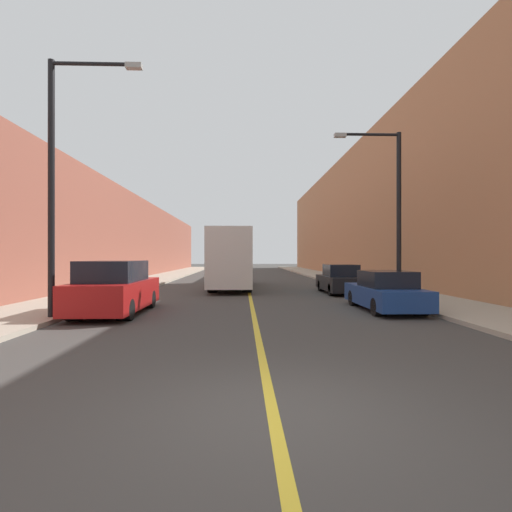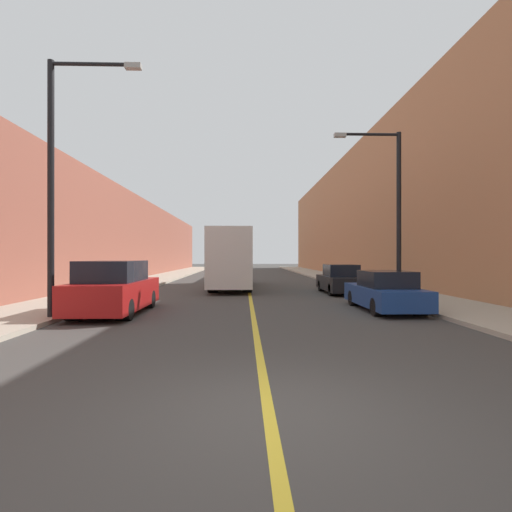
{
  "view_description": "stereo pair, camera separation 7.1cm",
  "coord_description": "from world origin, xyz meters",
  "px_view_note": "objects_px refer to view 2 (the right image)",
  "views": [
    {
      "loc": [
        -0.39,
        -5.04,
        2.01
      ],
      "look_at": [
        0.28,
        14.52,
        2.03
      ],
      "focal_mm": 28.0,
      "sensor_mm": 36.0,
      "label": 1
    },
    {
      "loc": [
        -0.32,
        -5.04,
        2.01
      ],
      "look_at": [
        0.28,
        14.52,
        2.03
      ],
      "focal_mm": 28.0,
      "sensor_mm": 36.0,
      "label": 2
    }
  ],
  "objects_px": {
    "parked_suv_left": "(114,289)",
    "car_right_mid": "(340,280)",
    "bus": "(232,258)",
    "street_lamp_left": "(59,170)",
    "street_lamp_right": "(392,203)",
    "car_right_near": "(385,292)"
  },
  "relations": [
    {
      "from": "parked_suv_left",
      "to": "car_right_mid",
      "type": "relative_size",
      "value": 1.11
    },
    {
      "from": "bus",
      "to": "street_lamp_left",
      "type": "distance_m",
      "value": 14.08
    },
    {
      "from": "parked_suv_left",
      "to": "street_lamp_right",
      "type": "bearing_deg",
      "value": 14.16
    },
    {
      "from": "parked_suv_left",
      "to": "car_right_near",
      "type": "height_order",
      "value": "parked_suv_left"
    },
    {
      "from": "parked_suv_left",
      "to": "street_lamp_right",
      "type": "relative_size",
      "value": 0.69
    },
    {
      "from": "car_right_near",
      "to": "car_right_mid",
      "type": "height_order",
      "value": "car_right_mid"
    },
    {
      "from": "bus",
      "to": "street_lamp_left",
      "type": "bearing_deg",
      "value": -111.09
    },
    {
      "from": "street_lamp_left",
      "to": "car_right_near",
      "type": "bearing_deg",
      "value": 10.8
    },
    {
      "from": "parked_suv_left",
      "to": "street_lamp_left",
      "type": "bearing_deg",
      "value": -128.5
    },
    {
      "from": "car_right_near",
      "to": "street_lamp_left",
      "type": "xyz_separation_m",
      "value": [
        -10.96,
        -2.09,
        4.02
      ]
    },
    {
      "from": "car_right_mid",
      "to": "street_lamp_right",
      "type": "height_order",
      "value": "street_lamp_right"
    },
    {
      "from": "bus",
      "to": "car_right_near",
      "type": "height_order",
      "value": "bus"
    },
    {
      "from": "street_lamp_right",
      "to": "car_right_mid",
      "type": "bearing_deg",
      "value": 103.63
    },
    {
      "from": "parked_suv_left",
      "to": "car_right_mid",
      "type": "xyz_separation_m",
      "value": [
        9.74,
        7.36,
        -0.16
      ]
    },
    {
      "from": "car_right_near",
      "to": "street_lamp_left",
      "type": "relative_size",
      "value": 0.58
    },
    {
      "from": "bus",
      "to": "car_right_mid",
      "type": "bearing_deg",
      "value": -33.74
    },
    {
      "from": "street_lamp_left",
      "to": "street_lamp_right",
      "type": "bearing_deg",
      "value": 19.45
    },
    {
      "from": "street_lamp_left",
      "to": "street_lamp_right",
      "type": "distance_m",
      "value": 12.81
    },
    {
      "from": "parked_suv_left",
      "to": "street_lamp_right",
      "type": "height_order",
      "value": "street_lamp_right"
    },
    {
      "from": "car_right_near",
      "to": "bus",
      "type": "bearing_deg",
      "value": 119.07
    },
    {
      "from": "bus",
      "to": "car_right_near",
      "type": "bearing_deg",
      "value": -60.93
    },
    {
      "from": "street_lamp_left",
      "to": "car_right_mid",
      "type": "bearing_deg",
      "value": 39.05
    }
  ]
}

